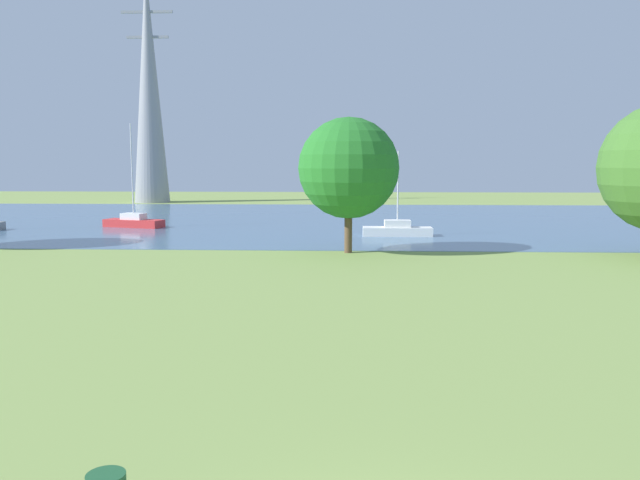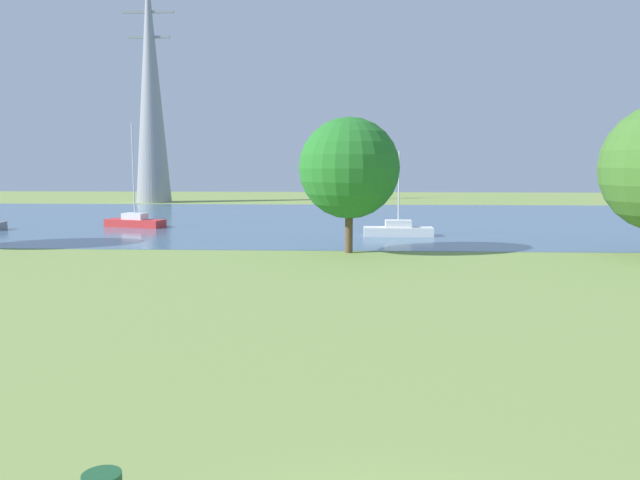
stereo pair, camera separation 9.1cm
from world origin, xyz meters
name	(u,v)px [view 1 (the left image)]	position (x,y,z in m)	size (l,w,h in m)	color
ground_plane	(362,275)	(0.00, 22.00, 0.00)	(160.00, 160.00, 0.00)	#7F994C
water_surface	(356,220)	(0.00, 50.00, 0.01)	(140.00, 40.00, 0.02)	slate
sailboat_red	(134,221)	(-17.63, 42.82, 0.48)	(5.03, 2.78, 8.09)	red
sailboat_white	(397,230)	(2.76, 37.74, 0.45)	(4.81, 1.52, 5.88)	white
tree_west_far	(349,168)	(-0.65, 29.34, 4.80)	(5.70, 5.70, 7.67)	brown
electricity_pylon	(149,85)	(-25.58, 73.62, 14.64)	(6.40, 4.40, 29.25)	gray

